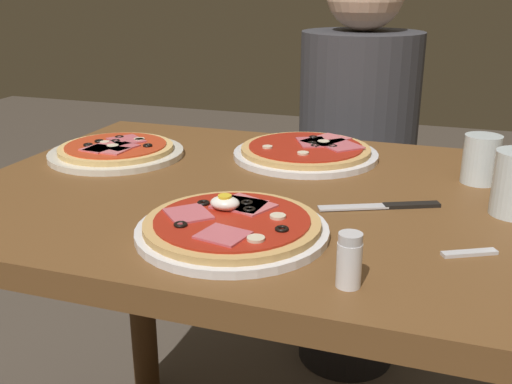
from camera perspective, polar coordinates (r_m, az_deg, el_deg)
name	(u,v)px	position (r m, az deg, el deg)	size (l,w,h in m)	color
dining_table	(274,261)	(1.09, 1.76, -6.56)	(1.06, 0.77, 0.76)	brown
pizza_foreground	(232,226)	(0.85, -2.27, -3.29)	(0.27, 0.27, 0.05)	white
pizza_across_left	(307,152)	(1.22, 4.83, 3.82)	(0.29, 0.29, 0.03)	white
pizza_across_right	(116,151)	(1.26, -13.11, 3.83)	(0.27, 0.27, 0.03)	silver
water_glass_near	(481,162)	(1.13, 20.54, 2.67)	(0.06, 0.06, 0.09)	silver
fork	(489,252)	(0.85, 21.27, -5.28)	(0.15, 0.09, 0.00)	silver
knife	(388,206)	(0.97, 12.41, -1.29)	(0.19, 0.10, 0.01)	silver
salt_shaker	(349,260)	(0.71, 8.84, -6.43)	(0.03, 0.03, 0.07)	white
diner_person	(355,185)	(1.72, 9.33, 0.70)	(0.32, 0.32, 1.18)	black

